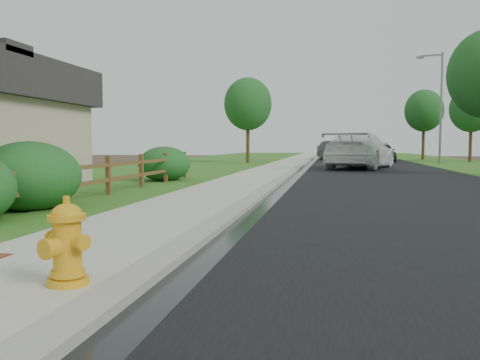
% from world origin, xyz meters
% --- Properties ---
extents(ground, '(120.00, 120.00, 0.00)m').
position_xyz_m(ground, '(0.00, 0.00, 0.00)').
color(ground, '#3D2E21').
extents(road, '(8.00, 90.00, 0.02)m').
position_xyz_m(road, '(4.60, 35.00, 0.01)').
color(road, black).
rests_on(road, ground).
extents(curb, '(0.40, 90.00, 0.12)m').
position_xyz_m(curb, '(0.40, 35.00, 0.06)').
color(curb, gray).
rests_on(curb, ground).
extents(wet_gutter, '(0.50, 90.00, 0.00)m').
position_xyz_m(wet_gutter, '(0.75, 35.00, 0.02)').
color(wet_gutter, black).
rests_on(wet_gutter, road).
extents(sidewalk, '(2.20, 90.00, 0.10)m').
position_xyz_m(sidewalk, '(-0.90, 35.00, 0.05)').
color(sidewalk, '#A8A592').
rests_on(sidewalk, ground).
extents(grass_strip, '(1.60, 90.00, 0.06)m').
position_xyz_m(grass_strip, '(-2.80, 35.00, 0.03)').
color(grass_strip, '#2E621C').
rests_on(grass_strip, ground).
extents(lawn_near, '(9.00, 90.00, 0.04)m').
position_xyz_m(lawn_near, '(-8.00, 35.00, 0.02)').
color(lawn_near, '#2E621C').
rests_on(lawn_near, ground).
extents(verge_far, '(6.00, 90.00, 0.04)m').
position_xyz_m(verge_far, '(11.50, 35.00, 0.02)').
color(verge_far, '#2E621C').
rests_on(verge_far, ground).
extents(ranch_fence, '(0.12, 16.92, 1.10)m').
position_xyz_m(ranch_fence, '(-3.60, 6.40, 0.62)').
color(ranch_fence, '#452B17').
rests_on(ranch_fence, ground).
extents(fire_hydrant, '(0.54, 0.44, 0.83)m').
position_xyz_m(fire_hydrant, '(-0.10, -0.89, 0.48)').
color(fire_hydrant, orange).
rests_on(fire_hydrant, sidewalk).
extents(white_suv, '(4.79, 7.62, 2.06)m').
position_xyz_m(white_suv, '(3.93, 25.06, 1.05)').
color(white_suv, white).
rests_on(white_suv, road).
extents(dark_car_mid, '(3.00, 4.83, 1.53)m').
position_xyz_m(dark_car_mid, '(6.09, 35.38, 0.79)').
color(dark_car_mid, black).
rests_on(dark_car_mid, road).
extents(dark_car_far, '(3.60, 5.45, 1.70)m').
position_xyz_m(dark_car_far, '(2.72, 40.79, 0.87)').
color(dark_car_far, black).
rests_on(dark_car_far, road).
extents(streetlight, '(1.79, 0.69, 7.92)m').
position_xyz_m(streetlight, '(9.79, 33.16, 4.49)').
color(streetlight, slate).
rests_on(streetlight, ground).
extents(boulder, '(1.24, 0.99, 0.77)m').
position_xyz_m(boulder, '(-6.00, 7.02, 0.38)').
color(boulder, brown).
rests_on(boulder, ground).
extents(shrub_b, '(2.53, 2.53, 1.47)m').
position_xyz_m(shrub_b, '(-3.90, 4.46, 0.74)').
color(shrub_b, '#1A4A1C').
rests_on(shrub_b, ground).
extents(shrub_d, '(2.59, 2.59, 1.33)m').
position_xyz_m(shrub_d, '(-3.90, 13.12, 0.66)').
color(shrub_d, '#1A4A1C').
rests_on(shrub_d, ground).
extents(tree_mid_left, '(3.58, 3.58, 6.39)m').
position_xyz_m(tree_mid_left, '(-3.90, 32.56, 4.41)').
color(tree_mid_left, '#3A2B17').
rests_on(tree_mid_left, ground).
extents(tree_mid_right, '(3.31, 3.31, 5.99)m').
position_xyz_m(tree_mid_right, '(13.00, 37.19, 4.16)').
color(tree_mid_right, '#3A2B17').
rests_on(tree_mid_right, ground).
extents(tree_far_right, '(3.42, 3.42, 6.31)m').
position_xyz_m(tree_far_right, '(10.41, 42.73, 4.41)').
color(tree_far_right, '#3A2B17').
rests_on(tree_far_right, ground).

